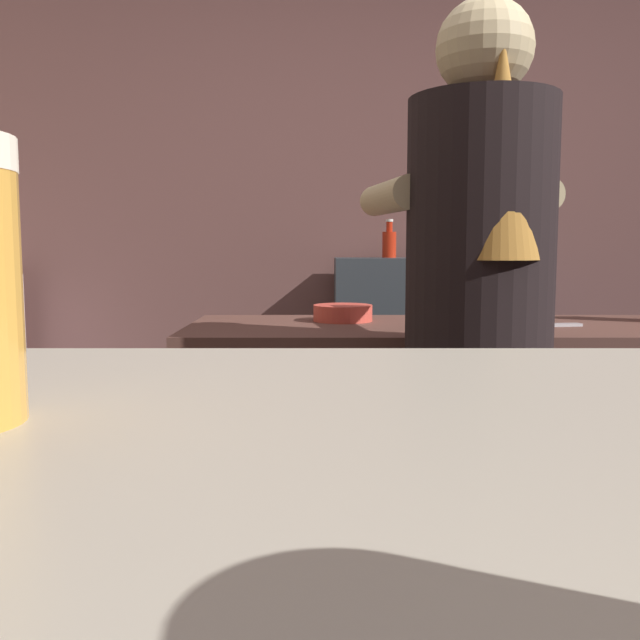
% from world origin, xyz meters
% --- Properties ---
extents(wall_back, '(5.20, 0.10, 2.70)m').
position_xyz_m(wall_back, '(0.00, 2.20, 1.35)').
color(wall_back, brown).
rests_on(wall_back, ground).
extents(prep_counter, '(2.10, 0.60, 0.89)m').
position_xyz_m(prep_counter, '(0.35, 0.71, 0.45)').
color(prep_counter, brown).
rests_on(prep_counter, ground).
extents(back_shelf, '(0.99, 0.36, 1.07)m').
position_xyz_m(back_shelf, '(0.26, 1.92, 0.54)').
color(back_shelf, '#31383D').
rests_on(back_shelf, ground).
extents(bartender, '(0.47, 0.54, 1.68)m').
position_xyz_m(bartender, '(0.06, 0.26, 0.97)').
color(bartender, '#26343E').
rests_on(bartender, ground).
extents(mixing_bowl, '(0.19, 0.19, 0.05)m').
position_xyz_m(mixing_bowl, '(-0.23, 0.81, 0.92)').
color(mixing_bowl, '#CE4739').
rests_on(mixing_bowl, prep_counter).
extents(chefs_knife, '(0.24, 0.07, 0.01)m').
position_xyz_m(chefs_knife, '(0.34, 0.66, 0.90)').
color(chefs_knife, silver).
rests_on(chefs_knife, prep_counter).
extents(bottle_vinegar, '(0.06, 0.06, 0.24)m').
position_xyz_m(bottle_vinegar, '(0.43, 1.94, 1.17)').
color(bottle_vinegar, '#4E8B3B').
rests_on(bottle_vinegar, back_shelf).
extents(bottle_olive_oil, '(0.07, 0.07, 0.18)m').
position_xyz_m(bottle_olive_oil, '(0.03, 1.97, 1.15)').
color(bottle_olive_oil, red).
rests_on(bottle_olive_oil, back_shelf).
extents(bottle_hot_sauce, '(0.06, 0.06, 0.25)m').
position_xyz_m(bottle_hot_sauce, '(0.56, 1.91, 1.17)').
color(bottle_hot_sauce, '#508C2F').
rests_on(bottle_hot_sauce, back_shelf).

